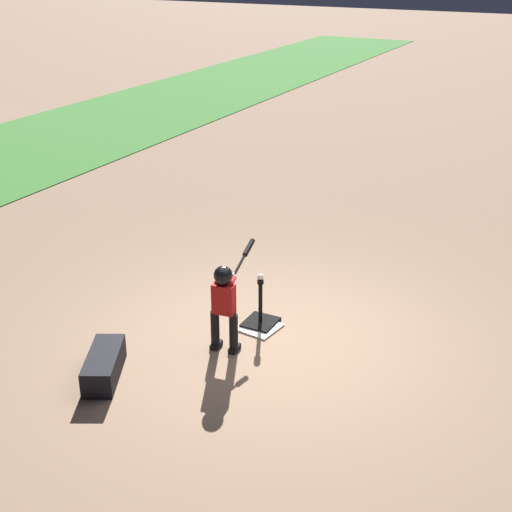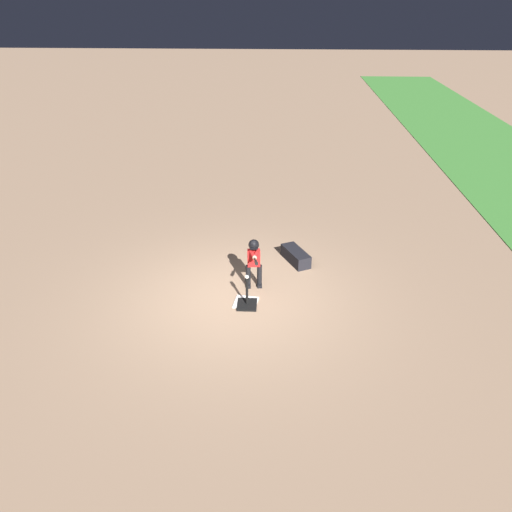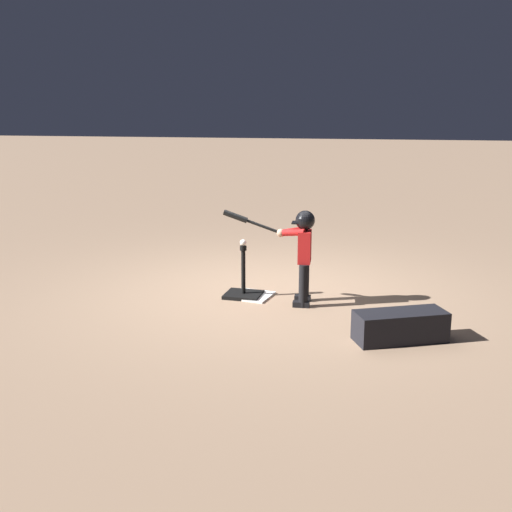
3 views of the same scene
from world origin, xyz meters
TOP-DOWN VIEW (x-y plane):
  - ground_plane at (0.00, 0.00)m, footprint 90.00×90.00m
  - home_plate at (0.15, 0.24)m, footprint 0.49×0.49m
  - batting_tee at (0.24, 0.27)m, footprint 0.41×0.37m
  - batter_child at (-0.43, 0.37)m, footprint 1.00×0.34m
  - baseball at (0.24, 0.27)m, footprint 0.07×0.07m
  - equipment_bag at (-1.53, 1.23)m, footprint 0.89×0.67m

SIDE VIEW (x-z plane):
  - ground_plane at x=0.00m, z-range 0.00..0.00m
  - home_plate at x=0.15m, z-range 0.00..0.02m
  - batting_tee at x=0.24m, z-range -0.21..0.38m
  - equipment_bag at x=-1.53m, z-range 0.00..0.28m
  - baseball at x=0.24m, z-range 0.59..0.67m
  - batter_child at x=-0.43m, z-range 0.14..1.17m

